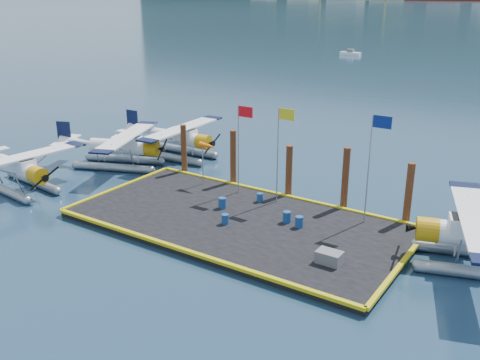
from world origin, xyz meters
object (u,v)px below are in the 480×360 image
at_px(seaplane_b, 122,149).
at_px(piling_2, 289,173).
at_px(seaplane_c, 179,140).
at_px(piling_3, 345,181).
at_px(flagpole_red, 241,136).
at_px(drum_0, 222,203).
at_px(piling_1, 233,159).
at_px(drum_2, 287,217).
at_px(crate, 329,257).
at_px(windsock, 208,147).
at_px(flagpole_yellow, 281,141).
at_px(piling_0, 184,151).
at_px(drum_1, 225,219).
at_px(drum_5, 260,197).
at_px(seaplane_a, 19,171).
at_px(drum_4, 299,222).
at_px(piling_4, 408,195).
at_px(flagpole_blue, 373,153).

bearing_deg(seaplane_b, piling_2, 72.42).
distance_m(seaplane_c, piling_3, 16.75).
xyz_separation_m(flagpole_red, piling_2, (2.79, 1.60, -2.50)).
height_order(drum_0, piling_1, piling_1).
height_order(drum_2, crate, drum_2).
distance_m(drum_0, piling_2, 5.17).
bearing_deg(piling_1, windsock, -122.66).
xyz_separation_m(seaplane_c, flagpole_yellow, (12.59, -5.05, 2.96)).
bearing_deg(piling_3, piling_0, 180.00).
distance_m(drum_0, piling_1, 5.18).
bearing_deg(flagpole_yellow, drum_1, -101.20).
bearing_deg(drum_5, piling_0, 164.64).
height_order(drum_1, piling_2, piling_2).
height_order(drum_5, windsock, windsock).
height_order(seaplane_a, crate, seaplane_a).
bearing_deg(seaplane_a, drum_4, 109.09).
distance_m(seaplane_c, crate, 21.73).
height_order(drum_1, crate, crate).
distance_m(piling_0, piling_1, 4.50).
height_order(piling_3, piling_4, piling_3).
bearing_deg(crate, drum_1, 171.65).
relative_size(crate, flagpole_red, 0.21).
relative_size(drum_1, flagpole_red, 0.10).
xyz_separation_m(crate, flagpole_blue, (-0.21, 5.84, 3.97)).
bearing_deg(piling_4, seaplane_b, -177.35).
bearing_deg(windsock, seaplane_a, -146.50).
relative_size(drum_5, piling_3, 0.13).
bearing_deg(piling_3, windsock, -170.47).
height_order(windsock, piling_4, piling_4).
relative_size(seaplane_a, piling_2, 2.57).
bearing_deg(piling_4, crate, -102.13).
xyz_separation_m(drum_1, piling_2, (0.75, 6.39, 1.20)).
distance_m(flagpole_red, piling_1, 3.28).
relative_size(flagpole_blue, piling_0, 1.62).
bearing_deg(piling_3, drum_5, -155.53).
relative_size(drum_0, piling_0, 0.17).
xyz_separation_m(seaplane_c, flagpole_red, (9.59, -5.05, 2.84)).
bearing_deg(windsock, flagpole_blue, -0.00).
height_order(seaplane_b, piling_0, piling_0).
bearing_deg(piling_0, flagpole_blue, -6.01).
distance_m(crate, piling_1, 13.27).
distance_m(flagpole_yellow, piling_2, 3.07).
distance_m(drum_4, flagpole_yellow, 5.54).
distance_m(crate, flagpole_blue, 7.06).
bearing_deg(seaplane_c, drum_5, 60.77).
bearing_deg(drum_2, piling_3, 66.42).
bearing_deg(piling_0, drum_2, -20.49).
height_order(seaplane_a, flagpole_red, flagpole_red).
distance_m(flagpole_yellow, piling_4, 8.35).
bearing_deg(seaplane_a, piling_1, 132.60).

